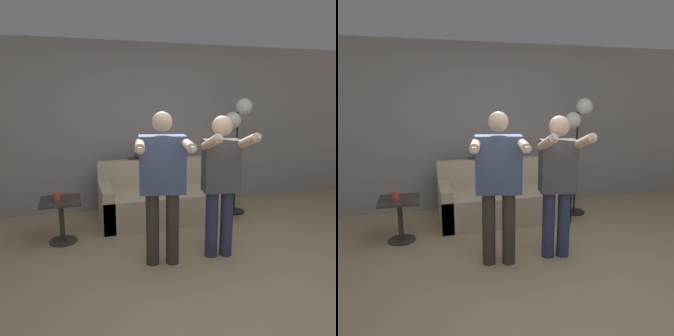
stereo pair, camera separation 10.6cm
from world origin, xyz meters
TOP-DOWN VIEW (x-y plane):
  - ground_plane at (0.00, 0.00)m, footprint 16.00×16.00m
  - wall_back at (0.00, 2.55)m, footprint 10.00×0.05m
  - couch at (0.03, 1.87)m, footprint 1.81×0.83m
  - person_left at (-0.33, 0.54)m, footprint 0.63×0.75m
  - person_right at (0.32, 0.53)m, footprint 0.52×0.70m
  - cat at (-0.14, 2.18)m, footprint 0.48×0.15m
  - floor_lamp at (1.19, 1.82)m, footprint 0.43×0.33m
  - side_table at (-1.38, 1.42)m, footprint 0.48×0.48m
  - cup at (-1.42, 1.37)m, footprint 0.09×0.09m

SIDE VIEW (x-z plane):
  - ground_plane at x=0.00m, z-range 0.00..0.00m
  - couch at x=0.03m, z-range -0.15..0.70m
  - side_table at x=-1.38m, z-range 0.12..0.67m
  - cup at x=-1.42m, z-range 0.55..0.66m
  - person_right at x=0.32m, z-range 0.12..1.70m
  - cat at x=-0.14m, z-range 0.84..1.01m
  - person_left at x=-0.33m, z-range 0.13..1.76m
  - wall_back at x=0.00m, z-range 0.00..2.60m
  - floor_lamp at x=1.19m, z-range 0.52..2.28m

